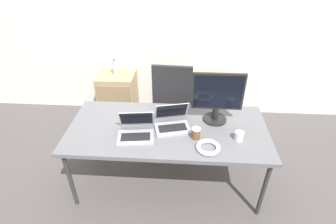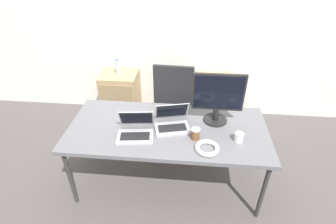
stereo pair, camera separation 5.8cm
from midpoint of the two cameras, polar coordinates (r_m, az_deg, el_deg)
ground_plane at (r=2.98m, az=0.50°, el=-14.36°), size 14.00×14.00×0.00m
wall_back at (r=3.55m, az=2.73°, el=18.70°), size 10.00×0.05×2.60m
desk at (r=2.52m, az=0.57°, el=-4.17°), size 1.89×0.87×0.71m
office_chair at (r=3.28m, az=2.01°, el=0.37°), size 0.56×0.57×1.10m
cabinet_left at (r=3.81m, az=-9.77°, el=3.59°), size 0.50×0.44×0.67m
cabinet_right at (r=3.70m, az=10.05°, el=2.64°), size 0.50×0.44×0.67m
water_bottle at (r=3.61m, az=-10.42°, el=9.60°), size 0.06×0.06×0.21m
laptop_left at (r=2.40m, az=-6.38°, el=-4.00°), size 0.35×0.34×0.21m
laptop_right at (r=2.49m, az=1.59°, el=-2.30°), size 0.37×0.37×0.21m
monitor at (r=2.50m, az=11.45°, el=3.03°), size 0.48×0.23×0.51m
coffee_cup_white at (r=2.41m, az=15.85°, el=-5.31°), size 0.08×0.08×0.09m
coffee_cup_brown at (r=2.35m, az=6.70°, el=-4.73°), size 0.08×0.08×0.11m
cable_coil at (r=2.27m, az=9.24°, el=-7.74°), size 0.21×0.21×0.04m
scissors at (r=2.65m, az=-7.26°, el=-1.10°), size 0.17×0.08×0.01m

